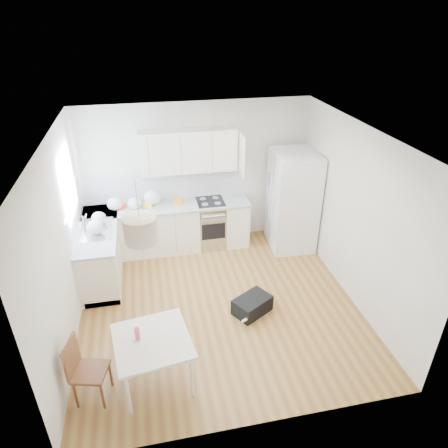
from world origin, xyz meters
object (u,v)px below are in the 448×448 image
(dining_chair, at_px, (90,370))
(refrigerator, at_px, (293,201))
(dining_table, at_px, (152,344))
(gym_bag, at_px, (252,305))

(dining_chair, bearing_deg, refrigerator, 53.48)
(refrigerator, distance_m, dining_table, 3.92)
(refrigerator, height_order, gym_bag, refrigerator)
(refrigerator, distance_m, gym_bag, 2.32)
(dining_table, distance_m, dining_chair, 0.76)
(refrigerator, height_order, dining_table, refrigerator)
(dining_table, relative_size, dining_chair, 1.13)
(dining_chair, xyz_separation_m, gym_bag, (2.24, 1.07, -0.31))
(gym_bag, bearing_deg, dining_table, -177.38)
(refrigerator, height_order, dining_chair, refrigerator)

